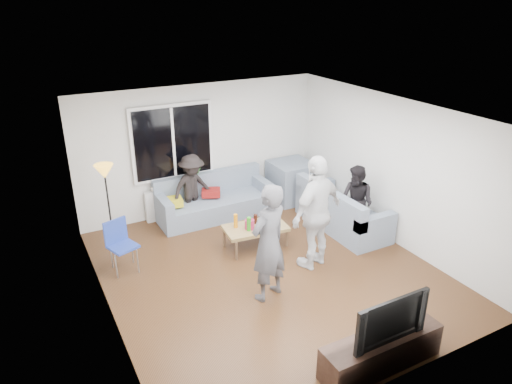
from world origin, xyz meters
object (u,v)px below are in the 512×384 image
player_left (269,243)px  player_right (317,213)px  sofa_back_section (215,197)px  tv_console (381,351)px  sofa_right_section (343,207)px  side_chair (123,247)px  television (386,316)px  spectator_back (192,188)px  spectator_right (356,202)px  floor_lamp (109,208)px  coffee_table (256,237)px

player_left → player_right: (1.12, 0.41, 0.06)m
sofa_back_section → tv_console: 4.78m
sofa_back_section → tv_console: bearing=-88.9°
sofa_right_section → player_right: size_ratio=1.05×
sofa_back_section → player_left: size_ratio=1.28×
player_left → player_right: player_right is taller
side_chair → player_left: 2.46m
player_right → television: bearing=57.4°
spectator_back → tv_console: (0.54, -4.80, -0.47)m
side_chair → spectator_back: spectator_back is taller
spectator_right → tv_console: size_ratio=0.85×
floor_lamp → tv_console: (2.20, -4.44, -0.56)m
sofa_right_section → player_left: (-2.36, -1.28, 0.48)m
sofa_right_section → sofa_back_section: bearing=50.9°
sofa_right_section → spectator_right: 0.44m
sofa_right_section → spectator_back: bearing=56.1°
player_left → tv_console: 2.07m
coffee_table → spectator_right: bearing=-14.7°
coffee_table → spectator_back: spectator_back is taller
sofa_right_section → side_chair: side_chair is taller
coffee_table → tv_console: 3.29m
player_left → spectator_right: 2.54m
coffee_table → spectator_back: 1.69m
player_right → spectator_right: player_right is taller
player_right → spectator_back: player_right is taller
player_left → spectator_right: size_ratio=1.33×
coffee_table → player_right: player_right is taller
sofa_back_section → player_left: 2.94m
player_right → floor_lamp: bearing=-54.5°
tv_console → player_right: bearing=74.8°
coffee_table → player_left: (-0.53, -1.40, 0.70)m
sofa_right_section → floor_lamp: floor_lamp is taller
spectator_right → side_chair: bearing=-114.3°
coffee_table → spectator_right: 1.95m
sofa_right_section → player_right: (-1.25, -0.87, 0.53)m
player_left → spectator_back: (-0.05, 2.91, -0.21)m
sofa_back_section → player_left: player_left is taller
player_right → spectator_right: (1.25, 0.50, -0.28)m
sofa_back_section → player_right: bearing=-73.8°
coffee_table → spectator_back: (-0.59, 1.51, 0.49)m
sofa_right_section → television: (-1.87, -3.17, 0.31)m
side_chair → spectator_back: bearing=17.0°
coffee_table → spectator_back: bearing=111.2°
player_left → coffee_table: bearing=-129.5°
sofa_right_section → tv_console: (-1.87, -3.17, -0.20)m
side_chair → spectator_right: size_ratio=0.63×
player_right → television: 2.40m
coffee_table → floor_lamp: floor_lamp is taller
floor_lamp → television: bearing=-63.6°
spectator_right → player_right: bearing=-81.2°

